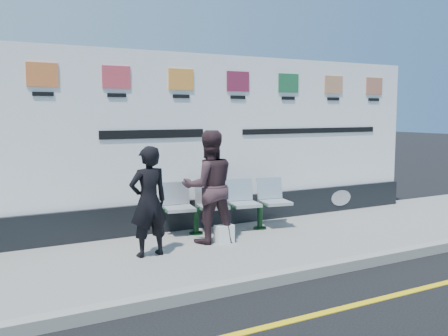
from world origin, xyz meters
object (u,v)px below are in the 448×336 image
object	(u,v)px
billboard	(235,151)
bench	(229,218)
woman_right	(209,187)
woman_left	(149,201)

from	to	relation	value
billboard	bench	xyz separation A→B (m)	(-0.47, -0.58, -1.07)
woman_right	woman_left	bearing A→B (deg)	23.90
billboard	woman_right	bearing A→B (deg)	-135.78
woman_right	billboard	bearing A→B (deg)	-125.67
billboard	woman_left	xyz separation A→B (m)	(-2.16, -1.31, -0.53)
billboard	woman_right	size ratio (longest dim) A/B	4.61
billboard	woman_right	xyz separation A→B (m)	(-1.07, -1.05, -0.43)
billboard	woman_right	world-z (taller)	billboard
bench	billboard	bearing A→B (deg)	61.13
billboard	bench	size ratio (longest dim) A/B	3.65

